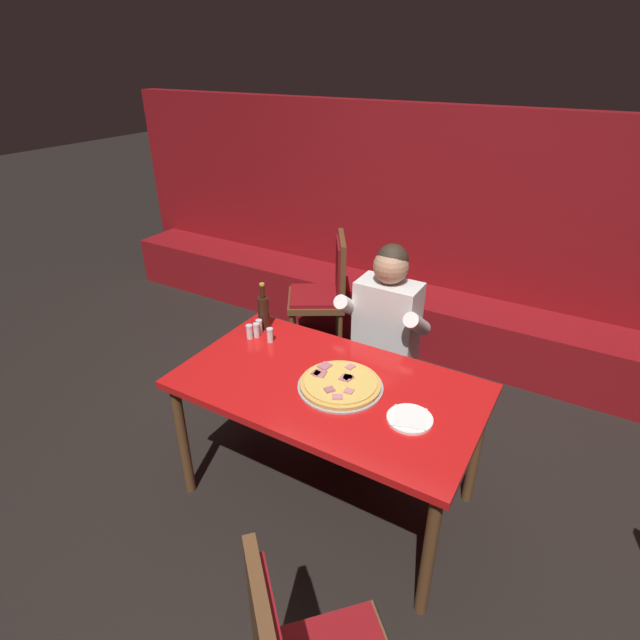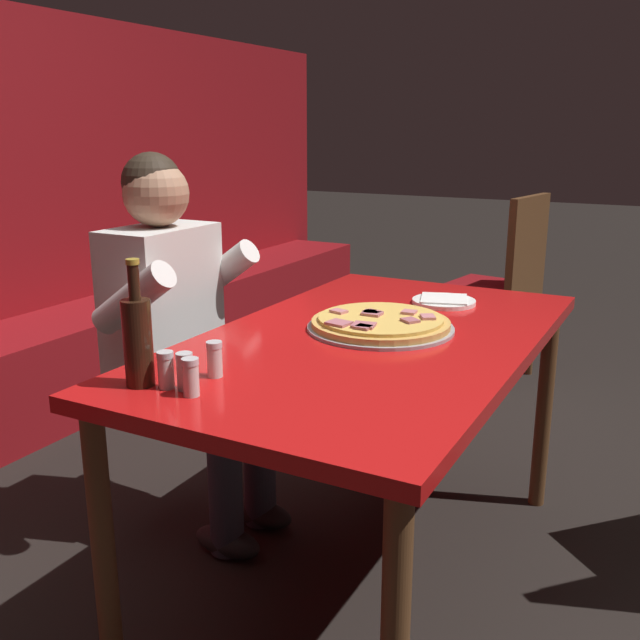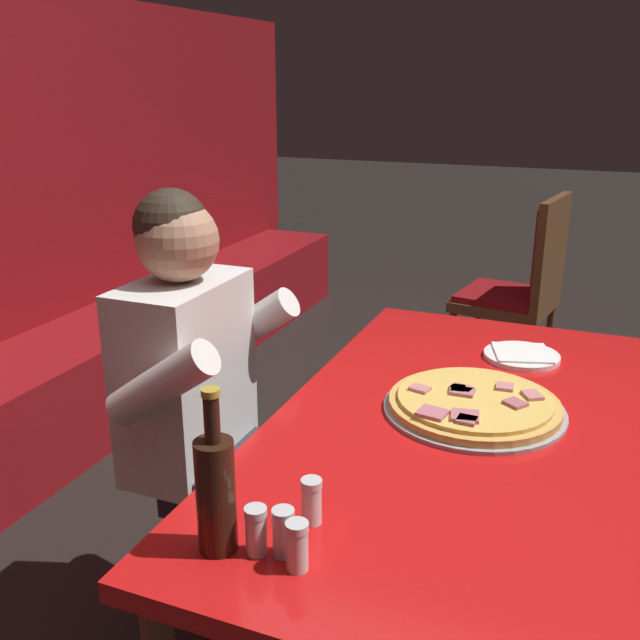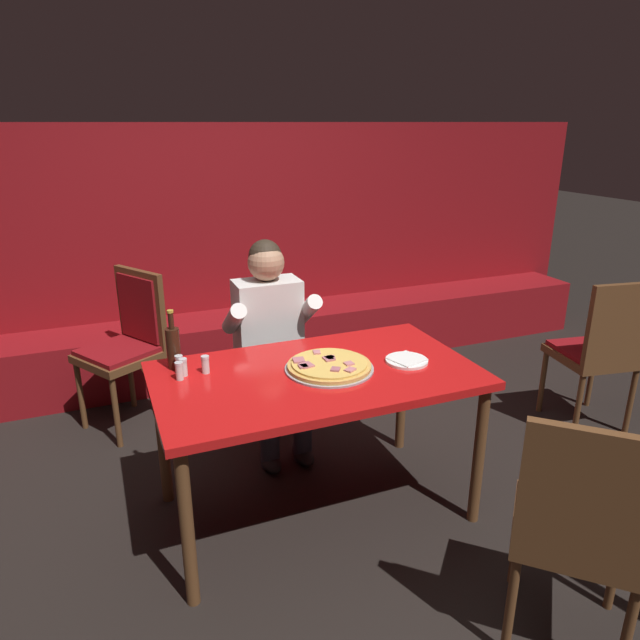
% 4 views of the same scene
% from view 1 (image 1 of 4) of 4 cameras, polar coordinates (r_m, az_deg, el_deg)
% --- Properties ---
extents(ground_plane, '(24.00, 24.00, 0.00)m').
position_cam_1_polar(ground_plane, '(3.05, 0.84, -19.20)').
color(ground_plane, black).
extents(booth_wall_panel, '(6.80, 0.16, 1.90)m').
position_cam_1_polar(booth_wall_panel, '(4.30, 15.71, 9.78)').
color(booth_wall_panel, maroon).
rests_on(booth_wall_panel, ground_plane).
extents(booth_bench, '(6.46, 0.48, 0.46)m').
position_cam_1_polar(booth_bench, '(4.29, 13.26, -0.46)').
color(booth_bench, maroon).
rests_on(booth_bench, ground_plane).
extents(main_dining_table, '(1.52, 0.86, 0.78)m').
position_cam_1_polar(main_dining_table, '(2.57, 0.95, -8.64)').
color(main_dining_table, brown).
rests_on(main_dining_table, ground_plane).
extents(pizza, '(0.43, 0.43, 0.05)m').
position_cam_1_polar(pizza, '(2.49, 2.35, -7.30)').
color(pizza, '#9E9EA3').
rests_on(pizza, main_dining_table).
extents(plate_white_paper, '(0.21, 0.21, 0.02)m').
position_cam_1_polar(plate_white_paper, '(2.33, 10.22, -11.03)').
color(plate_white_paper, white).
rests_on(plate_white_paper, main_dining_table).
extents(beer_bottle, '(0.07, 0.07, 0.29)m').
position_cam_1_polar(beer_bottle, '(2.97, -6.48, 0.98)').
color(beer_bottle, black).
rests_on(beer_bottle, main_dining_table).
extents(shaker_black_pepper, '(0.04, 0.04, 0.09)m').
position_cam_1_polar(shaker_black_pepper, '(2.96, -6.96, -0.81)').
color(shaker_black_pepper, silver).
rests_on(shaker_black_pepper, main_dining_table).
extents(shaker_parmesan, '(0.04, 0.04, 0.09)m').
position_cam_1_polar(shaker_parmesan, '(2.92, -7.27, -1.23)').
color(shaker_parmesan, silver).
rests_on(shaker_parmesan, main_dining_table).
extents(shaker_oregano, '(0.04, 0.04, 0.09)m').
position_cam_1_polar(shaker_oregano, '(2.91, -8.07, -1.41)').
color(shaker_oregano, silver).
rests_on(shaker_oregano, main_dining_table).
extents(shaker_red_pepper_flakes, '(0.04, 0.04, 0.09)m').
position_cam_1_polar(shaker_red_pepper_flakes, '(2.86, -5.73, -1.81)').
color(shaker_red_pepper_flakes, silver).
rests_on(shaker_red_pepper_flakes, main_dining_table).
extents(diner_seated_blue_shirt, '(0.53, 0.53, 1.27)m').
position_cam_1_polar(diner_seated_blue_shirt, '(3.07, 6.93, -2.01)').
color(diner_seated_blue_shirt, black).
rests_on(diner_seated_blue_shirt, ground_plane).
extents(dining_chair_far_right, '(0.60, 0.60, 1.02)m').
position_cam_1_polar(dining_chair_far_right, '(3.95, 0.69, 3.62)').
color(dining_chair_far_right, brown).
rests_on(dining_chair_far_right, ground_plane).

